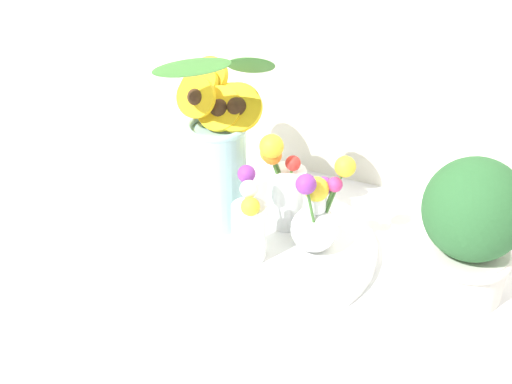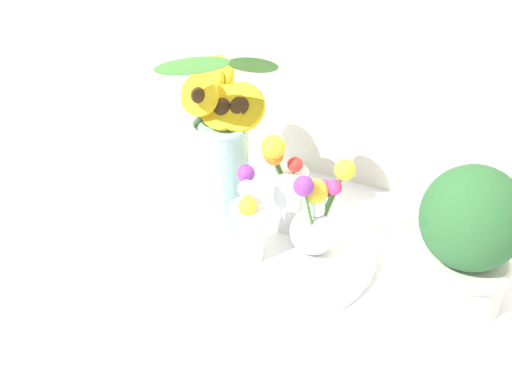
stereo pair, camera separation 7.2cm
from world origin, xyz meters
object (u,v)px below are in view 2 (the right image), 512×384
potted_plant (469,237)px  mason_jar_sunflowers (221,148)px  serving_tray (256,246)px  vase_bulb_right (316,218)px  vase_small_center (247,224)px  vase_small_back (286,186)px

potted_plant → mason_jar_sunflowers: bearing=179.0°
serving_tray → potted_plant: (0.34, 0.03, 0.11)m
serving_tray → vase_bulb_right: size_ratio=2.40×
vase_bulb_right → potted_plant: potted_plant is taller
vase_small_center → vase_small_back: (0.01, 0.11, 0.01)m
potted_plant → serving_tray: bearing=-174.6°
vase_bulb_right → mason_jar_sunflowers: bearing=174.7°
serving_tray → mason_jar_sunflowers: size_ratio=1.18×
vase_small_back → potted_plant: 0.33m
mason_jar_sunflowers → potted_plant: (0.43, -0.01, -0.04)m
serving_tray → vase_small_back: size_ratio=2.24×
vase_small_center → potted_plant: (0.34, 0.08, 0.04)m
vase_small_center → vase_bulb_right: 0.11m
serving_tray → potted_plant: potted_plant is taller
potted_plant → vase_bulb_right: bearing=-177.5°
mason_jar_sunflowers → vase_small_center: 0.15m
mason_jar_sunflowers → potted_plant: bearing=-1.0°
vase_bulb_right → vase_small_back: size_ratio=0.93×
mason_jar_sunflowers → potted_plant: mason_jar_sunflowers is taller
vase_bulb_right → potted_plant: bearing=2.5°
serving_tray → potted_plant: 0.36m
vase_bulb_right → vase_small_back: (-0.08, 0.05, 0.01)m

